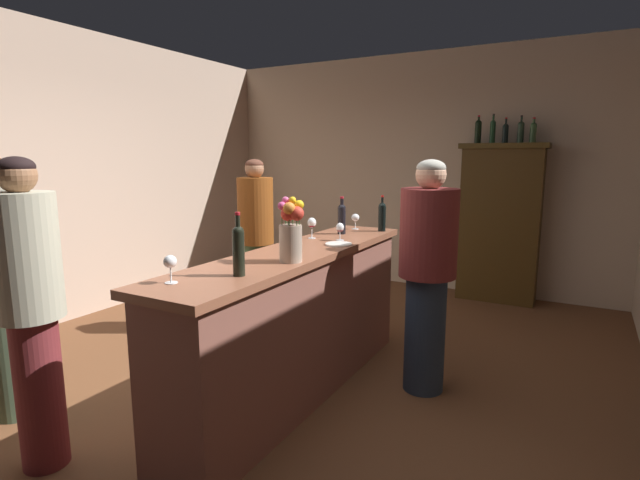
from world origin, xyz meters
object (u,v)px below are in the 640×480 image
object	(u,v)px
patron_in_navy	(3,279)
display_bottle_midleft	(493,130)
display_bottle_left	(478,131)
wine_glass_mid	(340,229)
wine_bottle_rose	(238,248)
wine_glass_spare	(312,224)
display_cabinet	(500,220)
wine_bottle_pinot	(342,217)
patron_near_entrance	(256,237)
wine_glass_front	(170,263)
display_bottle_center	(505,132)
cheese_plate	(339,244)
wine_bottle_chardonnay	(382,215)
display_bottle_midright	(521,131)
bartender	(427,268)
flower_arrangement	(291,232)
wine_glass_rear	(355,218)
bar_counter	(297,322)
patron_by_cabinet	(30,302)

from	to	relation	value
patron_in_navy	display_bottle_midleft	bearing A→B (deg)	44.51
display_bottle_left	wine_glass_mid	bearing A→B (deg)	-100.71
wine_bottle_rose	wine_glass_spare	distance (m)	1.26
display_cabinet	wine_bottle_pinot	distance (m)	2.47
patron_near_entrance	wine_glass_front	bearing A→B (deg)	-22.64
display_cabinet	display_bottle_center	world-z (taller)	display_bottle_center
cheese_plate	wine_bottle_chardonnay	bearing A→B (deg)	87.70
display_bottle_midright	bartender	size ratio (longest dim) A/B	0.18
flower_arrangement	bartender	distance (m)	1.07
wine_bottle_chardonnay	patron_in_navy	world-z (taller)	patron_in_navy
wine_bottle_rose	wine_glass_mid	size ratio (longest dim) A/B	2.54
wine_glass_spare	display_bottle_center	xyz separation A→B (m)	(1.02, 2.60, 0.79)
wine_bottle_pinot	display_bottle_midright	distance (m)	2.64
display_bottle_midright	wine_glass_mid	bearing A→B (deg)	-110.14
wine_glass_front	wine_glass_rear	world-z (taller)	wine_glass_front
display_bottle_midright	patron_in_navy	size ratio (longest dim) A/B	0.18
wine_bottle_rose	display_bottle_midright	distance (m)	4.02
wine_bottle_chardonnay	wine_glass_front	world-z (taller)	wine_bottle_chardonnay
wine_glass_mid	wine_glass_rear	size ratio (longest dim) A/B	1.00
display_bottle_left	display_bottle_midleft	bearing A→B (deg)	-0.00
cheese_plate	wine_glass_spare	bearing A→B (deg)	153.98
flower_arrangement	display_bottle_left	world-z (taller)	display_bottle_left
bar_counter	wine_bottle_rose	bearing A→B (deg)	-82.42
flower_arrangement	cheese_plate	world-z (taller)	flower_arrangement
display_cabinet	display_bottle_center	distance (m)	1.00
patron_in_navy	patron_near_entrance	bearing A→B (deg)	60.50
patron_by_cabinet	cheese_plate	bearing A→B (deg)	21.78
wine_glass_rear	bartender	distance (m)	1.06
wine_bottle_chardonnay	wine_glass_mid	distance (m)	0.61
display_cabinet	display_bottle_midright	bearing A→B (deg)	-0.00
wine_bottle_chardonnay	wine_glass_spare	xyz separation A→B (m)	(-0.34, -0.62, -0.02)
wine_glass_mid	display_cabinet	bearing A→B (deg)	73.04
wine_glass_rear	cheese_plate	distance (m)	0.80
wine_bottle_pinot	display_bottle_midright	world-z (taller)	display_bottle_midright
wine_bottle_rose	patron_in_navy	distance (m)	1.63
display_cabinet	wine_bottle_rose	distance (m)	3.92
display_cabinet	wine_glass_rear	size ratio (longest dim) A/B	13.31
flower_arrangement	display_bottle_midright	xyz separation A→B (m)	(0.86, 3.40, 0.73)
display_bottle_midright	patron_near_entrance	size ratio (longest dim) A/B	0.18
bartender	display_bottle_midleft	bearing A→B (deg)	-99.75
flower_arrangement	cheese_plate	bearing A→B (deg)	90.24
wine_bottle_rose	wine_glass_spare	world-z (taller)	wine_bottle_rose
wine_glass_front	patron_in_navy	bearing A→B (deg)	-175.60
flower_arrangement	cheese_plate	size ratio (longest dim) A/B	2.01
display_cabinet	display_bottle_left	size ratio (longest dim) A/B	5.76
patron_in_navy	wine_glass_spare	bearing A→B (deg)	33.18
cheese_plate	display_cabinet	bearing A→B (deg)	75.55
wine_bottle_pinot	display_bottle_midleft	world-z (taller)	display_bottle_midleft
display_bottle_left	bartender	size ratio (longest dim) A/B	0.19
patron_near_entrance	bartender	world-z (taller)	bartender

